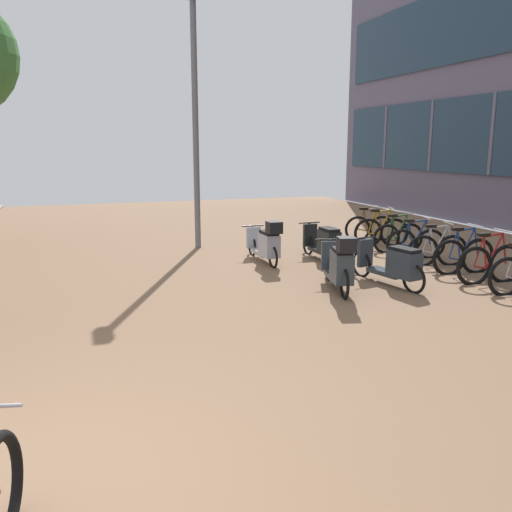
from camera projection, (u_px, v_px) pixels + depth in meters
ground at (226, 458)px, 4.33m from camera, size 21.00×40.00×0.13m
bicycle_rack_02 at (490, 264)px, 9.65m from camera, size 1.41×0.48×1.01m
bicycle_rack_03 at (463, 256)px, 10.38m from camera, size 1.35×0.48×0.99m
bicycle_rack_04 at (437, 250)px, 11.08m from camera, size 1.27×0.48×0.93m
bicycle_rack_05 at (416, 243)px, 11.79m from camera, size 1.29×0.52×0.95m
bicycle_rack_06 at (398, 237)px, 12.51m from camera, size 1.32×0.48×0.97m
bicycle_rack_07 at (381, 232)px, 13.22m from camera, size 1.35×0.51×1.00m
bicycle_rack_08 at (370, 228)px, 13.97m from camera, size 1.31×0.47×0.94m
scooter_near at (339, 265)px, 9.04m from camera, size 0.74×1.74×1.05m
scooter_mid at (324, 243)px, 11.47m from camera, size 0.52×1.76×0.78m
scooter_far at (266, 243)px, 11.22m from camera, size 0.52×1.79×0.98m
scooter_extra at (394, 264)px, 9.42m from camera, size 0.66×1.84×0.79m
lamp_post at (195, 110)px, 12.42m from camera, size 0.20×0.52×5.87m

